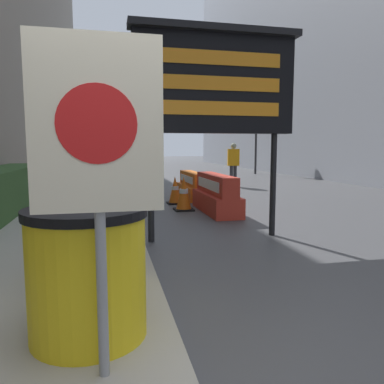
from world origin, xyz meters
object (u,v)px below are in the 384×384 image
object	(u,v)px
message_board	(215,83)
jersey_barrier_orange_near	(192,187)
traffic_cone_near	(175,190)
traffic_cone_mid	(154,182)
barrel_drum_foreground	(88,272)
traffic_light_far_side	(257,120)
traffic_light_near_curb	(136,113)
traffic_cone_far	(184,194)
barrel_drum_middle	(102,236)
jersey_barrier_red_striped	(216,196)
pedestrian_worker	(233,161)
warning_sign	(98,146)

from	to	relation	value
message_board	jersey_barrier_orange_near	size ratio (longest dim) A/B	1.61
traffic_cone_near	traffic_cone_mid	world-z (taller)	traffic_cone_mid
barrel_drum_foreground	traffic_light_far_side	bearing A→B (deg)	64.14
traffic_cone_near	traffic_light_far_side	size ratio (longest dim) A/B	0.18
barrel_drum_foreground	traffic_light_near_curb	world-z (taller)	traffic_light_near_curb
traffic_cone_far	traffic_cone_near	bearing A→B (deg)	91.01
barrel_drum_middle	traffic_cone_mid	bearing A→B (deg)	79.63
message_board	traffic_light_near_curb	world-z (taller)	traffic_light_near_curb
barrel_drum_foreground	jersey_barrier_red_striped	size ratio (longest dim) A/B	0.42
jersey_barrier_orange_near	traffic_light_far_side	size ratio (longest dim) A/B	0.50
jersey_barrier_orange_near	traffic_light_near_curb	distance (m)	5.91
jersey_barrier_orange_near	traffic_light_far_side	distance (m)	10.92
barrel_drum_middle	traffic_light_near_curb	distance (m)	12.40
jersey_barrier_orange_near	traffic_cone_far	xyz separation A→B (m)	(-0.68, -2.06, 0.06)
message_board	traffic_light_far_side	size ratio (longest dim) A/B	0.80
barrel_drum_foreground	traffic_cone_mid	size ratio (longest dim) A/B	1.21
traffic_cone_far	pedestrian_worker	bearing A→B (deg)	59.39
traffic_cone_near	traffic_cone_mid	distance (m)	2.31
jersey_barrier_orange_near	traffic_light_far_side	bearing A→B (deg)	57.69
warning_sign	traffic_light_far_side	world-z (taller)	traffic_light_far_side
traffic_light_far_side	pedestrian_worker	distance (m)	7.30
traffic_cone_far	barrel_drum_middle	bearing A→B (deg)	-110.21
warning_sign	jersey_barrier_red_striped	bearing A→B (deg)	68.03
message_board	jersey_barrier_red_striped	xyz separation A→B (m)	(0.74, 2.41, -2.08)
traffic_cone_near	traffic_light_near_curb	bearing A→B (deg)	94.84
barrel_drum_middle	warning_sign	xyz separation A→B (m)	(0.03, -1.57, 0.86)
traffic_light_far_side	barrel_drum_foreground	bearing A→B (deg)	-115.86
barrel_drum_middle	traffic_cone_far	xyz separation A→B (m)	(1.79, 4.87, -0.22)
traffic_cone_far	traffic_light_far_side	size ratio (longest dim) A/B	0.20
traffic_cone_near	traffic_cone_far	size ratio (longest dim) A/B	0.91
message_board	traffic_light_far_side	xyz separation A→B (m)	(6.41, 13.81, 0.50)
barrel_drum_middle	message_board	distance (m)	3.28
jersey_barrier_orange_near	traffic_cone_mid	bearing A→B (deg)	126.77
message_board	traffic_cone_far	distance (m)	3.47
traffic_cone_mid	traffic_light_near_curb	xyz separation A→B (m)	(-0.26, 3.90, 2.52)
traffic_light_near_curb	pedestrian_worker	distance (m)	4.59
traffic_light_far_side	traffic_light_near_curb	bearing A→B (deg)	-151.31
warning_sign	traffic_cone_near	distance (m)	7.78
message_board	traffic_cone_near	size ratio (longest dim) A/B	4.52
jersey_barrier_red_striped	traffic_light_near_curb	bearing A→B (deg)	99.08
warning_sign	traffic_cone_far	bearing A→B (deg)	74.65
barrel_drum_foreground	warning_sign	size ratio (longest dim) A/B	0.47
barrel_drum_foreground	traffic_cone_mid	world-z (taller)	barrel_drum_foreground
barrel_drum_middle	traffic_light_far_side	bearing A→B (deg)	62.89
jersey_barrier_red_striped	pedestrian_worker	size ratio (longest dim) A/B	1.31
warning_sign	message_board	world-z (taller)	message_board
barrel_drum_middle	jersey_barrier_orange_near	xyz separation A→B (m)	(2.47, 6.93, -0.28)
barrel_drum_foreground	jersey_barrier_red_striped	world-z (taller)	barrel_drum_foreground
traffic_cone_near	message_board	bearing A→B (deg)	-90.67
warning_sign	traffic_cone_near	bearing A→B (deg)	76.87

